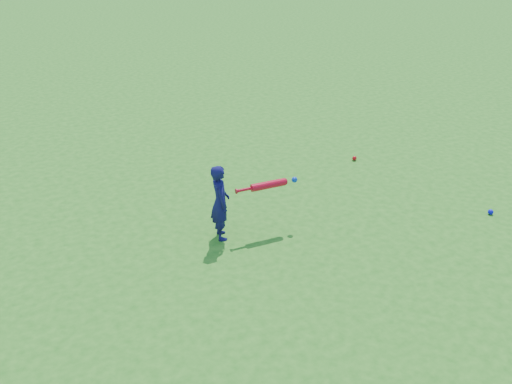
# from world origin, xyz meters

# --- Properties ---
(ground) EXTENTS (80.00, 80.00, 0.00)m
(ground) POSITION_xyz_m (0.00, 0.00, 0.00)
(ground) COLOR #27751C
(ground) RESTS_ON ground
(child) EXTENTS (0.31, 0.41, 1.01)m
(child) POSITION_xyz_m (-0.34, -0.42, 0.50)
(child) COLOR #13104E
(child) RESTS_ON ground
(ground_ball_red) EXTENTS (0.08, 0.08, 0.08)m
(ground_ball_red) POSITION_xyz_m (2.72, 0.91, 0.04)
(ground_ball_red) COLOR red
(ground_ball_red) RESTS_ON ground
(ground_ball_blue) EXTENTS (0.08, 0.08, 0.08)m
(ground_ball_blue) POSITION_xyz_m (3.28, -1.55, 0.04)
(ground_ball_blue) COLOR #0D0DEC
(ground_ball_blue) RESTS_ON ground
(bat_swing) EXTENTS (0.88, 0.12, 0.10)m
(bat_swing) POSITION_xyz_m (0.34, -0.50, 0.64)
(bat_swing) COLOR red
(bat_swing) RESTS_ON ground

